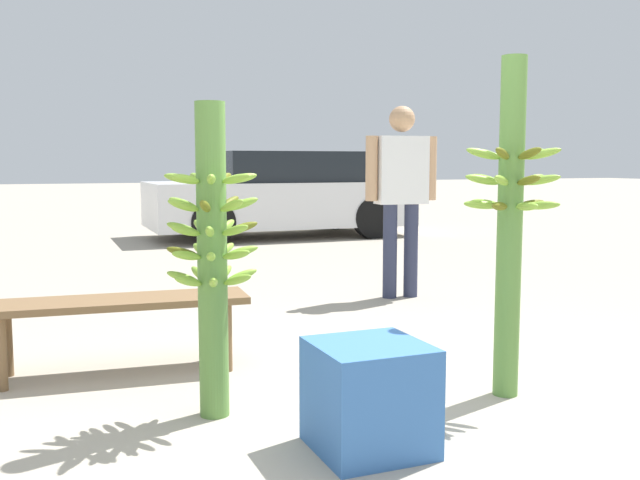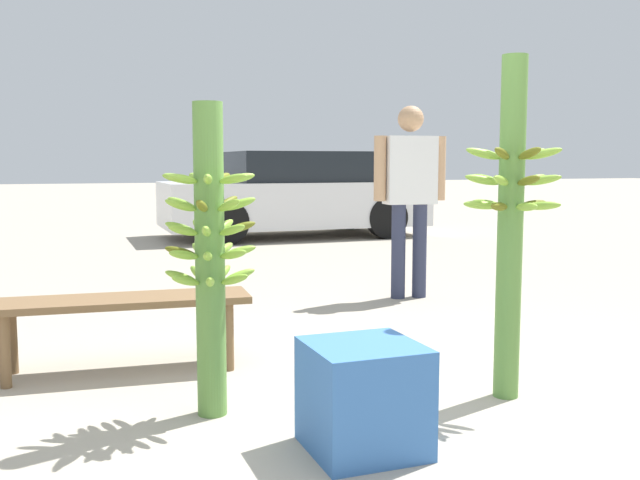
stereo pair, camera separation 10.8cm
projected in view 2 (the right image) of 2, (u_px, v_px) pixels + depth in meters
name	position (u px, v px, depth m)	size (l,w,h in m)	color
ground_plane	(384.00, 431.00, 3.20)	(80.00, 80.00, 0.00)	#A89E8C
banana_stalk_left	(210.00, 254.00, 3.33)	(0.44, 0.45, 1.48)	#5B8C3D
banana_stalk_center	(510.00, 220.00, 3.57)	(0.48, 0.48, 1.72)	#5B8C3D
vendor_person	(410.00, 185.00, 6.24)	(0.67, 0.25, 1.69)	#2D334C
market_bench	(120.00, 309.00, 4.06)	(1.48, 0.50, 0.43)	brown
parked_car	(295.00, 195.00, 11.57)	(4.18, 1.89, 1.37)	silver
produce_crate	(363.00, 397.00, 2.96)	(0.45, 0.45, 0.45)	#386BB2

